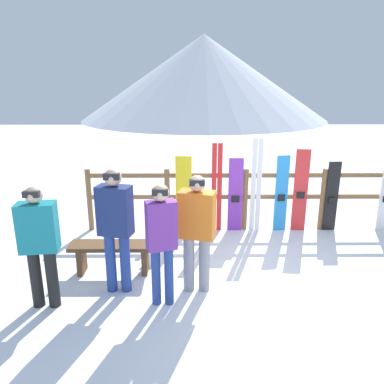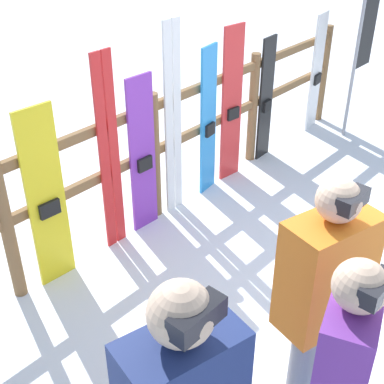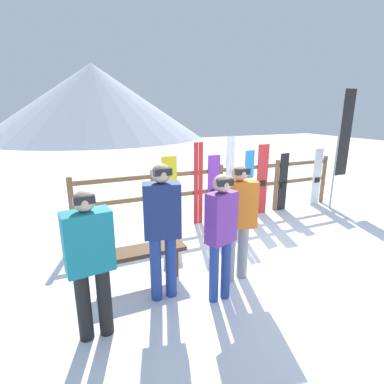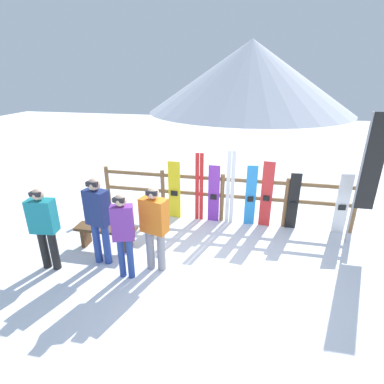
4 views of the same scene
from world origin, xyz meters
The scene contains 15 objects.
ground_plane centered at (0.00, 0.00, 0.00)m, with size 40.00×40.00×0.00m, color white.
mountain_backdrop centered at (0.00, 23.94, 3.00)m, with size 18.00×18.00×6.00m.
fence centered at (0.00, 1.94, 0.72)m, with size 6.07×0.10×1.21m.
bench centered at (-2.22, 0.23, 0.34)m, with size 1.28×0.36×0.47m.
person_purple centered at (-1.42, -0.60, 0.96)m, with size 0.41×0.31×1.62m.
person_orange centered at (-0.97, -0.27, 0.94)m, with size 0.52×0.37×1.64m.
person_navy centered at (-2.04, -0.28, 1.01)m, with size 0.48×0.34×1.73m.
person_teal centered at (-2.92, -0.64, 0.92)m, with size 0.48×0.30×1.61m.
snowboard_yellow centered at (-1.18, 1.88, 0.73)m, with size 0.31×0.07×1.47m.
ski_pair_red centered at (-0.55, 1.89, 0.85)m, with size 0.20×0.02×1.71m.
snowboard_purple centered at (-0.20, 1.88, 0.71)m, with size 0.27×0.06×1.43m.
ski_pair_white centered at (0.19, 1.89, 0.90)m, with size 0.19×0.02×1.80m.
snowboard_blue centered at (0.68, 1.88, 0.74)m, with size 0.25×0.08×1.48m.
snowboard_red centered at (1.04, 1.88, 0.79)m, with size 0.27×0.08×1.59m.
snowboard_black_stripe centered at (1.64, 1.88, 0.68)m, with size 0.24×0.07×1.36m.
Camera 1 is at (-1.07, -4.89, 2.80)m, focal length 35.00 mm.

